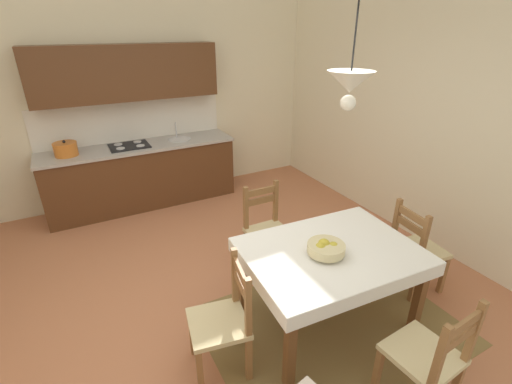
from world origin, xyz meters
TOP-DOWN VIEW (x-y plane):
  - ground_plane at (0.00, 0.00)m, footprint 5.80×6.10m
  - wall_back at (0.00, 2.81)m, footprint 5.80×0.12m
  - wall_right at (2.66, 0.00)m, footprint 0.12×6.10m
  - area_rug at (0.71, -0.79)m, footprint 2.10×1.60m
  - kitchen_cabinetry at (-0.16, 2.48)m, footprint 2.62×0.63m
  - dining_table at (0.71, -0.69)m, footprint 1.48×1.13m
  - dining_chair_kitchen_side at (0.66, 0.26)m, footprint 0.42×0.42m
  - dining_chair_camera_side at (0.79, -1.63)m, footprint 0.45×0.45m
  - dining_chair_window_side at (1.75, -0.73)m, footprint 0.47×0.47m
  - dining_chair_tv_side at (-0.26, -0.70)m, footprint 0.49×0.49m
  - fruit_bowl at (0.62, -0.72)m, footprint 0.30×0.30m
  - pendant_lamp at (0.73, -0.68)m, footprint 0.32×0.32m

SIDE VIEW (x-z plane):
  - ground_plane at x=0.00m, z-range -0.10..0.00m
  - area_rug at x=0.71m, z-range 0.00..0.01m
  - dining_chair_kitchen_side at x=0.66m, z-range -0.02..0.91m
  - dining_chair_camera_side at x=0.79m, z-range -0.02..0.91m
  - dining_chair_window_side at x=1.75m, z-range -0.02..0.91m
  - dining_chair_tv_side at x=-0.26m, z-range -0.02..0.91m
  - dining_table at x=0.71m, z-range 0.26..1.01m
  - fruit_bowl at x=0.62m, z-range 0.75..0.87m
  - kitchen_cabinetry at x=-0.16m, z-range -0.24..1.96m
  - wall_back at x=0.00m, z-range 0.00..4.08m
  - wall_right at x=2.66m, z-range 0.00..4.08m
  - pendant_lamp at x=0.73m, z-range 1.66..2.47m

